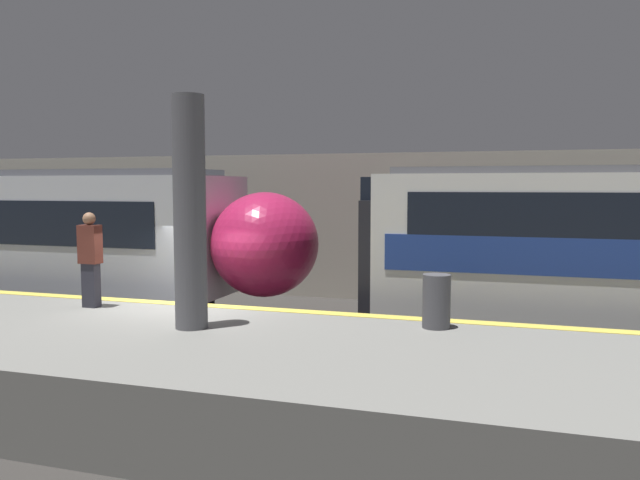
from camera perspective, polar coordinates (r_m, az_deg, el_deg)
The scene contains 6 objects.
ground_plane at distance 12.52m, azimuth -11.94°, elevation -10.67°, with size 120.00×120.00×0.00m, color #33302D.
platform at distance 10.51m, azimuth -18.24°, elevation -10.70°, with size 40.00×4.59×1.13m.
station_rear_barrier at distance 18.76m, azimuth -1.13°, elevation 1.30°, with size 50.00×0.15×4.29m.
support_pillar_near at distance 9.90m, azimuth -11.82°, elevation 2.44°, with size 0.51×0.51×3.63m.
person_waiting at distance 12.19m, azimuth -20.26°, elevation -1.47°, with size 0.38×0.24×1.75m.
trash_bin at distance 10.02m, azimuth 10.60°, elevation -5.52°, with size 0.44×0.44×0.85m.
Camera 1 is at (5.96, -10.48, 3.36)m, focal length 35.00 mm.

